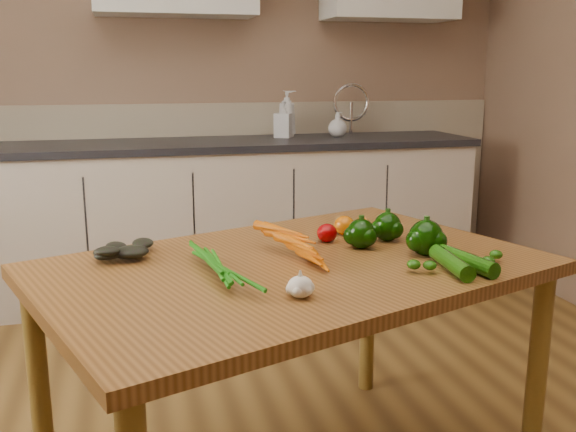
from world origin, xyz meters
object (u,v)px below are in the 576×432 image
at_px(tomato_b, 344,225).
at_px(zucchini_b, 451,263).
at_px(soap_bottle_c, 338,124).
at_px(leafy_greens, 127,243).
at_px(carrot_bunch, 270,252).
at_px(soap_bottle_a, 287,114).
at_px(garlic_bulb, 300,287).
at_px(soap_bottle_b, 283,119).
at_px(tomato_c, 362,226).
at_px(pepper_c, 426,238).
at_px(table, 293,290).
at_px(pepper_a, 361,234).
at_px(tomato_a, 327,233).
at_px(pepper_b, 387,227).
at_px(zucchini_a, 464,260).

height_order(tomato_b, zucchini_b, tomato_b).
bearing_deg(soap_bottle_c, leafy_greens, 178.19).
bearing_deg(carrot_bunch, soap_bottle_a, 54.63).
bearing_deg(garlic_bulb, soap_bottle_b, 76.90).
relative_size(garlic_bulb, tomato_b, 0.91).
distance_m(soap_bottle_b, tomato_c, 1.84).
height_order(soap_bottle_a, pepper_c, soap_bottle_a).
distance_m(table, leafy_greens, 0.50).
bearing_deg(soap_bottle_c, tomato_b, -165.50).
xyz_separation_m(table, garlic_bulb, (-0.06, -0.29, 0.11)).
height_order(table, leafy_greens, leafy_greens).
height_order(garlic_bulb, pepper_c, pepper_c).
distance_m(pepper_a, zucchini_b, 0.33).
xyz_separation_m(pepper_c, tomato_a, (-0.24, 0.21, -0.02)).
bearing_deg(garlic_bulb, leafy_greens, 132.54).
distance_m(table, soap_bottle_b, 2.15).
height_order(carrot_bunch, zucchini_b, carrot_bunch).
height_order(soap_bottle_b, pepper_b, soap_bottle_b).
bearing_deg(leafy_greens, tomato_b, 9.15).
xyz_separation_m(tomato_b, zucchini_b, (0.15, -0.45, -0.01)).
xyz_separation_m(pepper_c, tomato_c, (-0.10, 0.27, -0.02)).
bearing_deg(leafy_greens, carrot_bunch, -20.26).
bearing_deg(carrot_bunch, garlic_bulb, -108.24).
distance_m(soap_bottle_a, zucchini_a, 2.29).
bearing_deg(tomato_b, soap_bottle_b, 82.42).
xyz_separation_m(table, leafy_greens, (-0.46, 0.15, 0.13)).
xyz_separation_m(soap_bottle_b, pepper_a, (-0.24, -1.97, -0.21)).
bearing_deg(pepper_b, carrot_bunch, -159.91).
bearing_deg(garlic_bulb, zucchini_a, 13.03).
distance_m(pepper_c, zucchini_a, 0.16).
distance_m(soap_bottle_c, tomato_c, 1.87).
relative_size(carrot_bunch, tomato_c, 4.08).
distance_m(table, soap_bottle_a, 2.20).
height_order(pepper_b, tomato_a, pepper_b).
bearing_deg(tomato_b, soap_bottle_c, 72.02).
height_order(tomato_a, tomato_b, tomato_b).
bearing_deg(leafy_greens, tomato_c, 7.34).
xyz_separation_m(pepper_b, zucchini_a, (0.09, -0.33, -0.02)).
bearing_deg(soap_bottle_b, carrot_bunch, 106.03).
relative_size(soap_bottle_a, pepper_c, 2.66).
xyz_separation_m(leafy_greens, pepper_c, (0.87, -0.17, 0.00)).
relative_size(tomato_a, zucchini_b, 0.31).
distance_m(soap_bottle_b, tomato_b, 1.83).
bearing_deg(soap_bottle_b, pepper_c, 118.85).
bearing_deg(tomato_a, table, -130.86).
xyz_separation_m(table, soap_bottle_c, (0.83, 2.04, 0.30)).
bearing_deg(pepper_c, tomato_a, 138.83).
xyz_separation_m(soap_bottle_a, leafy_greens, (-0.98, -1.95, -0.23)).
bearing_deg(leafy_greens, pepper_c, -11.34).
height_order(soap_bottle_c, tomato_a, soap_bottle_c).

